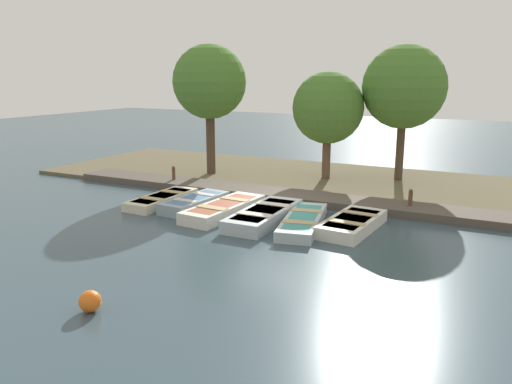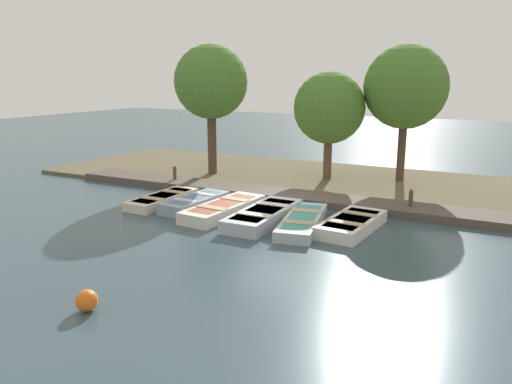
{
  "view_description": "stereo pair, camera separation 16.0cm",
  "coord_description": "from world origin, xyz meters",
  "px_view_note": "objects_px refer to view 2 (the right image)",
  "views": [
    {
      "loc": [
        14.6,
        6.92,
        4.38
      ],
      "look_at": [
        0.37,
        -0.2,
        0.65
      ],
      "focal_mm": 35.0,
      "sensor_mm": 36.0,
      "label": 1
    },
    {
      "loc": [
        14.53,
        7.06,
        4.38
      ],
      "look_at": [
        0.37,
        -0.2,
        0.65
      ],
      "focal_mm": 35.0,
      "sensor_mm": 36.0,
      "label": 2
    }
  ],
  "objects_px": {
    "rowboat_5": "(352,224)",
    "buoy": "(87,300)",
    "park_tree_left": "(329,108)",
    "rowboat_0": "(163,199)",
    "mooring_post_far": "(411,202)",
    "rowboat_1": "(195,202)",
    "mooring_post_near": "(175,176)",
    "rowboat_4": "(302,221)",
    "park_tree_center": "(406,87)",
    "rowboat_2": "(224,209)",
    "park_tree_far_left": "(211,83)",
    "rowboat_3": "(264,215)"
  },
  "relations": [
    {
      "from": "rowboat_5",
      "to": "buoy",
      "type": "distance_m",
      "value": 7.86
    },
    {
      "from": "buoy",
      "to": "park_tree_left",
      "type": "height_order",
      "value": "park_tree_left"
    },
    {
      "from": "rowboat_0",
      "to": "mooring_post_far",
      "type": "height_order",
      "value": "mooring_post_far"
    },
    {
      "from": "rowboat_1",
      "to": "mooring_post_near",
      "type": "relative_size",
      "value": 3.4
    },
    {
      "from": "rowboat_4",
      "to": "mooring_post_near",
      "type": "relative_size",
      "value": 4.34
    },
    {
      "from": "mooring_post_near",
      "to": "park_tree_center",
      "type": "height_order",
      "value": "park_tree_center"
    },
    {
      "from": "rowboat_2",
      "to": "park_tree_far_left",
      "type": "xyz_separation_m",
      "value": [
        -5.19,
        -3.66,
        3.88
      ]
    },
    {
      "from": "park_tree_left",
      "to": "park_tree_center",
      "type": "xyz_separation_m",
      "value": [
        -1.06,
        2.8,
        0.85
      ]
    },
    {
      "from": "rowboat_1",
      "to": "buoy",
      "type": "bearing_deg",
      "value": 23.18
    },
    {
      "from": "mooring_post_far",
      "to": "park_tree_left",
      "type": "height_order",
      "value": "park_tree_left"
    },
    {
      "from": "park_tree_far_left",
      "to": "park_tree_left",
      "type": "height_order",
      "value": "park_tree_far_left"
    },
    {
      "from": "rowboat_5",
      "to": "park_tree_far_left",
      "type": "height_order",
      "value": "park_tree_far_left"
    },
    {
      "from": "mooring_post_far",
      "to": "buoy",
      "type": "height_order",
      "value": "mooring_post_far"
    },
    {
      "from": "rowboat_0",
      "to": "rowboat_3",
      "type": "relative_size",
      "value": 0.88
    },
    {
      "from": "rowboat_4",
      "to": "rowboat_3",
      "type": "bearing_deg",
      "value": -99.46
    },
    {
      "from": "rowboat_0",
      "to": "rowboat_1",
      "type": "height_order",
      "value": "rowboat_1"
    },
    {
      "from": "rowboat_2",
      "to": "park_tree_center",
      "type": "bearing_deg",
      "value": 156.46
    },
    {
      "from": "rowboat_4",
      "to": "rowboat_0",
      "type": "bearing_deg",
      "value": -105.21
    },
    {
      "from": "rowboat_4",
      "to": "rowboat_5",
      "type": "xyz_separation_m",
      "value": [
        -0.33,
        1.4,
        0.03
      ]
    },
    {
      "from": "park_tree_far_left",
      "to": "rowboat_2",
      "type": "bearing_deg",
      "value": 35.21
    },
    {
      "from": "rowboat_1",
      "to": "park_tree_left",
      "type": "distance_m",
      "value": 7.24
    },
    {
      "from": "buoy",
      "to": "mooring_post_near",
      "type": "bearing_deg",
      "value": -152.45
    },
    {
      "from": "rowboat_4",
      "to": "park_tree_left",
      "type": "bearing_deg",
      "value": -178.66
    },
    {
      "from": "rowboat_1",
      "to": "rowboat_3",
      "type": "relative_size",
      "value": 0.81
    },
    {
      "from": "rowboat_2",
      "to": "mooring_post_far",
      "type": "relative_size",
      "value": 4.2
    },
    {
      "from": "park_tree_far_left",
      "to": "rowboat_3",
      "type": "bearing_deg",
      "value": 44.24
    },
    {
      "from": "rowboat_3",
      "to": "buoy",
      "type": "bearing_deg",
      "value": -3.38
    },
    {
      "from": "park_tree_center",
      "to": "rowboat_2",
      "type": "bearing_deg",
      "value": -28.29
    },
    {
      "from": "park_tree_far_left",
      "to": "buoy",
      "type": "bearing_deg",
      "value": 21.49
    },
    {
      "from": "rowboat_1",
      "to": "rowboat_5",
      "type": "bearing_deg",
      "value": 94.77
    },
    {
      "from": "rowboat_5",
      "to": "park_tree_far_left",
      "type": "bearing_deg",
      "value": -117.38
    },
    {
      "from": "mooring_post_far",
      "to": "park_tree_center",
      "type": "relative_size",
      "value": 0.15
    },
    {
      "from": "rowboat_5",
      "to": "park_tree_far_left",
      "type": "xyz_separation_m",
      "value": [
        -4.91,
        -7.8,
        3.89
      ]
    },
    {
      "from": "buoy",
      "to": "park_tree_center",
      "type": "bearing_deg",
      "value": 168.64
    },
    {
      "from": "rowboat_5",
      "to": "park_tree_left",
      "type": "height_order",
      "value": "park_tree_left"
    },
    {
      "from": "mooring_post_far",
      "to": "buoy",
      "type": "relative_size",
      "value": 1.94
    },
    {
      "from": "rowboat_1",
      "to": "mooring_post_far",
      "type": "distance_m",
      "value": 7.09
    },
    {
      "from": "rowboat_1",
      "to": "buoy",
      "type": "distance_m",
      "value": 7.65
    },
    {
      "from": "rowboat_4",
      "to": "park_tree_center",
      "type": "relative_size",
      "value": 0.63
    },
    {
      "from": "mooring_post_far",
      "to": "rowboat_0",
      "type": "bearing_deg",
      "value": -72.21
    },
    {
      "from": "rowboat_0",
      "to": "mooring_post_near",
      "type": "xyz_separation_m",
      "value": [
        -2.56,
        -1.34,
        0.25
      ]
    },
    {
      "from": "buoy",
      "to": "park_tree_far_left",
      "type": "bearing_deg",
      "value": -158.51
    },
    {
      "from": "rowboat_1",
      "to": "rowboat_3",
      "type": "xyz_separation_m",
      "value": [
        0.37,
        2.78,
        0.01
      ]
    },
    {
      "from": "rowboat_2",
      "to": "mooring_post_near",
      "type": "xyz_separation_m",
      "value": [
        -2.84,
        -3.99,
        0.21
      ]
    },
    {
      "from": "buoy",
      "to": "park_tree_left",
      "type": "relative_size",
      "value": 0.09
    },
    {
      "from": "buoy",
      "to": "park_tree_far_left",
      "type": "height_order",
      "value": "park_tree_far_left"
    },
    {
      "from": "rowboat_0",
      "to": "rowboat_2",
      "type": "height_order",
      "value": "rowboat_2"
    },
    {
      "from": "rowboat_5",
      "to": "park_tree_center",
      "type": "relative_size",
      "value": 0.52
    },
    {
      "from": "rowboat_5",
      "to": "mooring_post_far",
      "type": "xyz_separation_m",
      "value": [
        -2.56,
        1.18,
        0.22
      ]
    },
    {
      "from": "rowboat_5",
      "to": "mooring_post_far",
      "type": "relative_size",
      "value": 3.59
    }
  ]
}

